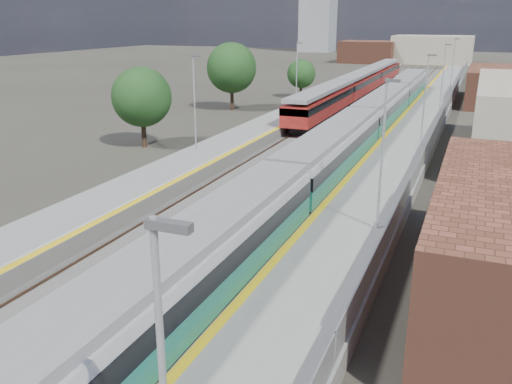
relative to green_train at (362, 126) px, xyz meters
The scene contains 11 objects.
ground 7.81m from the green_train, 101.58° to the left, with size 320.00×320.00×0.00m, color #47443A.
ballast_bed 10.75m from the green_train, 110.90° to the left, with size 10.50×155.00×0.06m, color #565451.
tracks 12.12m from the green_train, 105.33° to the left, with size 8.96×160.00×0.17m.
platform_right 10.66m from the green_train, 68.92° to the left, with size 4.70×155.00×8.52m.
platform_left 14.51m from the green_train, 137.08° to the left, with size 4.30×155.00×8.52m.
buildings 98.27m from the green_train, 101.56° to the left, with size 72.00×185.50×40.00m.
green_train is the anchor object (origin of this frame).
red_train 32.83m from the green_train, 102.31° to the left, with size 2.95×59.72×3.72m.
tree_a 19.60m from the green_train, 162.66° to the right, with size 5.31×5.31×7.20m.
tree_b 25.83m from the green_train, 140.85° to the left, with size 6.23×6.23×8.44m.
tree_c 33.83m from the green_train, 116.69° to the left, with size 4.14×4.14×5.62m.
Camera 1 is at (10.61, -4.00, 11.14)m, focal length 38.00 mm.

